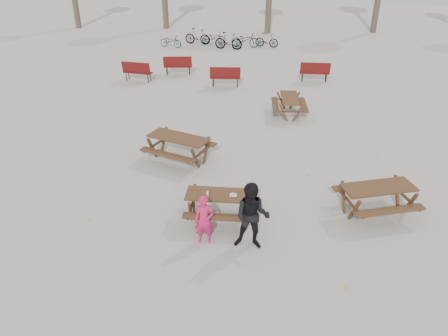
# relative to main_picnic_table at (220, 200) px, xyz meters

# --- Properties ---
(ground) EXTENTS (80.00, 80.00, 0.00)m
(ground) POSITION_rel_main_picnic_table_xyz_m (0.00, 0.00, -0.59)
(ground) COLOR gray
(ground) RESTS_ON ground
(main_picnic_table) EXTENTS (1.80, 1.45, 0.78)m
(main_picnic_table) POSITION_rel_main_picnic_table_xyz_m (0.00, 0.00, 0.00)
(main_picnic_table) COLOR #361D13
(main_picnic_table) RESTS_ON ground
(food_tray) EXTENTS (0.18, 0.11, 0.03)m
(food_tray) POSITION_rel_main_picnic_table_xyz_m (0.34, -0.05, 0.21)
(food_tray) COLOR white
(food_tray) RESTS_ON main_picnic_table
(bread_roll) EXTENTS (0.14, 0.06, 0.05)m
(bread_roll) POSITION_rel_main_picnic_table_xyz_m (0.34, -0.05, 0.25)
(bread_roll) COLOR tan
(bread_roll) RESTS_ON food_tray
(soda_bottle) EXTENTS (0.07, 0.07, 0.17)m
(soda_bottle) POSITION_rel_main_picnic_table_xyz_m (-0.31, -0.18, 0.26)
(soda_bottle) COLOR silver
(soda_bottle) RESTS_ON main_picnic_table
(child) EXTENTS (0.50, 0.36, 1.30)m
(child) POSITION_rel_main_picnic_table_xyz_m (-0.28, -1.03, 0.06)
(child) COLOR #CC1951
(child) RESTS_ON ground
(adult) EXTENTS (0.88, 0.71, 1.75)m
(adult) POSITION_rel_main_picnic_table_xyz_m (0.87, -1.10, 0.29)
(adult) COLOR black
(adult) RESTS_ON ground
(picnic_table_east) EXTENTS (2.30, 2.05, 0.83)m
(picnic_table_east) POSITION_rel_main_picnic_table_xyz_m (4.17, 0.69, -0.17)
(picnic_table_east) COLOR #361D13
(picnic_table_east) RESTS_ON ground
(picnic_table_north) EXTENTS (2.48, 2.26, 0.87)m
(picnic_table_north) POSITION_rel_main_picnic_table_xyz_m (-1.72, 3.23, -0.15)
(picnic_table_north) COLOR #361D13
(picnic_table_north) RESTS_ON ground
(picnic_table_far) EXTENTS (1.51, 1.84, 0.76)m
(picnic_table_far) POSITION_rel_main_picnic_table_xyz_m (2.07, 7.78, -0.21)
(picnic_table_far) COLOR #361D13
(picnic_table_far) RESTS_ON ground
(park_bench_row) EXTENTS (10.56, 2.39, 1.03)m
(park_bench_row) POSITION_rel_main_picnic_table_xyz_m (-1.65, 12.17, -0.07)
(park_bench_row) COLOR maroon
(park_bench_row) RESTS_ON ground
(bicycle_row) EXTENTS (7.94, 2.15, 1.09)m
(bicycle_row) POSITION_rel_main_picnic_table_xyz_m (-2.03, 19.75, -0.11)
(bicycle_row) COLOR black
(bicycle_row) RESTS_ON ground
(fallen_leaves) EXTENTS (11.00, 11.00, 0.01)m
(fallen_leaves) POSITION_rel_main_picnic_table_xyz_m (0.50, 2.50, -0.58)
(fallen_leaves) COLOR #B48F2B
(fallen_leaves) RESTS_ON ground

